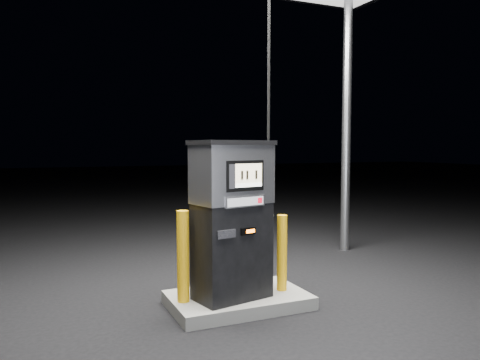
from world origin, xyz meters
name	(u,v)px	position (x,y,z in m)	size (l,w,h in m)	color
ground	(238,306)	(0.00, 0.00, 0.00)	(80.00, 80.00, 0.00)	black
pump_island	(238,300)	(0.00, 0.00, 0.07)	(1.60, 1.00, 0.15)	slate
fuel_dispenser	(232,218)	(-0.12, -0.10, 1.08)	(1.04, 0.71, 3.76)	black
bollard_left	(183,256)	(-0.67, 0.00, 0.67)	(0.14, 0.14, 1.03)	#FFB50E
bollard_right	(282,253)	(0.55, -0.07, 0.61)	(0.12, 0.12, 0.92)	#FFB50E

